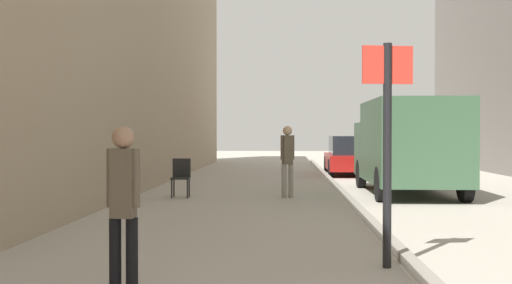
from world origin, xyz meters
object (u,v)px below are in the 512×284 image
(pedestrian_main_foreground, at_px, (123,199))
(delivery_van, at_px, (408,144))
(street_sign_post, at_px, (387,135))
(cafe_chair_near_window, at_px, (181,175))
(pedestrian_mid_block, at_px, (287,156))
(parked_car, at_px, (351,156))

(pedestrian_main_foreground, height_order, delivery_van, delivery_van)
(street_sign_post, xyz_separation_m, cafe_chair_near_window, (-3.70, 7.70, -1.00))
(delivery_van, xyz_separation_m, street_sign_post, (-1.95, -8.71, 0.27))
(pedestrian_main_foreground, bearing_deg, cafe_chair_near_window, -79.53)
(pedestrian_mid_block, height_order, parked_car, pedestrian_mid_block)
(cafe_chair_near_window, bearing_deg, pedestrian_main_foreground, 94.17)
(parked_car, xyz_separation_m, street_sign_post, (-1.30, -16.12, 0.83))
(pedestrian_mid_block, height_order, cafe_chair_near_window, pedestrian_mid_block)
(delivery_van, bearing_deg, cafe_chair_near_window, -169.93)
(street_sign_post, height_order, cafe_chair_near_window, street_sign_post)
(delivery_van, relative_size, cafe_chair_near_window, 5.57)
(pedestrian_main_foreground, bearing_deg, delivery_van, -110.30)
(pedestrian_mid_block, distance_m, parked_car, 8.78)
(delivery_van, height_order, cafe_chair_near_window, delivery_van)
(street_sign_post, bearing_deg, cafe_chair_near_window, -73.82)
(parked_car, distance_m, cafe_chair_near_window, 9.80)
(pedestrian_main_foreground, relative_size, street_sign_post, 0.63)
(pedestrian_mid_block, xyz_separation_m, cafe_chair_near_window, (-2.58, 0.01, -0.45))
(delivery_van, bearing_deg, pedestrian_mid_block, -161.64)
(pedestrian_main_foreground, xyz_separation_m, parked_car, (4.00, 17.59, -0.23))
(parked_car, bearing_deg, street_sign_post, -93.81)
(pedestrian_main_foreground, xyz_separation_m, cafe_chair_near_window, (-1.00, 9.16, -0.39))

